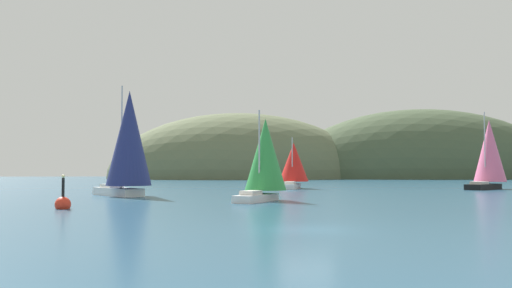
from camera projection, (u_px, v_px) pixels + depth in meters
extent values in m
plane|color=navy|center=(307.00, 229.00, 25.84)|extent=(360.00, 360.00, 0.00)
ellipsoid|color=#5B6647|center=(239.00, 178.00, 160.61)|extent=(74.67, 44.00, 37.45)
ellipsoid|color=#425138|center=(425.00, 178.00, 165.57)|extent=(84.41, 44.00, 40.81)
cube|color=black|center=(483.00, 187.00, 75.38)|extent=(6.91, 6.31, 0.74)
cube|color=beige|center=(479.00, 183.00, 74.49)|extent=(2.83, 2.76, 0.36)
cylinder|color=#B2B2B7|center=(485.00, 148.00, 76.12)|extent=(0.14, 0.14, 9.82)
cone|color=pink|center=(490.00, 151.00, 77.23)|extent=(6.02, 6.02, 8.52)
cube|color=white|center=(256.00, 198.00, 47.43)|extent=(4.43, 6.07, 0.63)
cube|color=beige|center=(251.00, 193.00, 46.46)|extent=(2.04, 2.30, 0.36)
cylinder|color=#B2B2B7|center=(259.00, 152.00, 48.15)|extent=(0.14, 0.14, 7.24)
cone|color=green|center=(265.00, 154.00, 49.35)|extent=(5.00, 5.00, 6.30)
cube|color=white|center=(118.00, 192.00, 58.09)|extent=(6.14, 7.63, 0.82)
cube|color=beige|center=(112.00, 186.00, 59.19)|extent=(2.74, 2.97, 0.36)
cylinder|color=#B2B2B7|center=(122.00, 137.00, 57.74)|extent=(0.14, 0.14, 10.58)
cone|color=navy|center=(129.00, 138.00, 56.41)|extent=(6.32, 6.32, 9.59)
cube|color=white|center=(292.00, 186.00, 77.42)|extent=(3.37, 5.85, 0.72)
cube|color=beige|center=(290.00, 183.00, 76.46)|extent=(1.75, 2.11, 0.36)
cylinder|color=#B2B2B7|center=(292.00, 160.00, 78.12)|extent=(0.14, 0.14, 6.47)
cone|color=red|center=(294.00, 162.00, 79.31)|extent=(5.30, 5.30, 5.48)
sphere|color=red|center=(63.00, 205.00, 39.04)|extent=(1.10, 1.10, 1.10)
cylinder|color=black|center=(63.00, 190.00, 39.09)|extent=(0.20, 0.20, 1.60)
sphere|color=#F2EA99|center=(63.00, 176.00, 39.13)|extent=(0.24, 0.24, 0.24)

